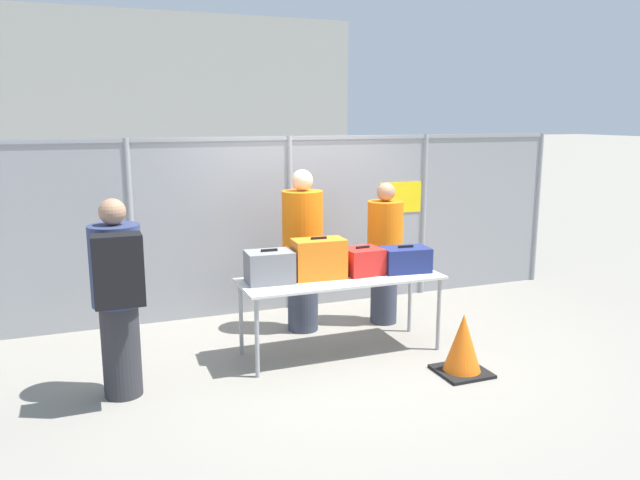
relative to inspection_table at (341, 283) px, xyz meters
name	(u,v)px	position (x,y,z in m)	size (l,w,h in m)	color
ground_plane	(338,349)	(0.01, 0.08, -0.72)	(120.00, 120.00, 0.00)	gray
fence_section	(291,220)	(0.02, 1.63, 0.39)	(7.54, 0.07, 2.12)	gray
inspection_table	(341,283)	(0.00, 0.00, 0.00)	(2.03, 0.71, 0.78)	silver
suitcase_grey	(269,267)	(-0.71, 0.08, 0.21)	(0.46, 0.34, 0.33)	slate
suitcase_orange	(319,259)	(-0.21, 0.07, 0.25)	(0.52, 0.32, 0.41)	orange
suitcase_red	(363,261)	(0.26, 0.06, 0.19)	(0.39, 0.35, 0.29)	red
suitcase_navy	(405,259)	(0.71, -0.01, 0.18)	(0.51, 0.36, 0.27)	navy
traveler_hooded	(118,292)	(-2.13, -0.30, 0.21)	(0.42, 0.65, 1.70)	#2D2D33
security_worker_near	(303,249)	(-0.13, 0.79, 0.20)	(0.44, 0.44, 1.79)	#383D4C
security_worker_far	(385,251)	(0.83, 0.69, 0.12)	(0.40, 0.40, 1.63)	#383D4C
utility_trailer	(303,232)	(1.12, 4.25, -0.30)	(4.21, 2.07, 0.73)	white
distant_hangar	(136,97)	(0.36, 24.89, 2.49)	(17.40, 8.70, 6.42)	#999993
traffic_cone	(463,346)	(0.85, -0.89, -0.46)	(0.46, 0.46, 0.57)	black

